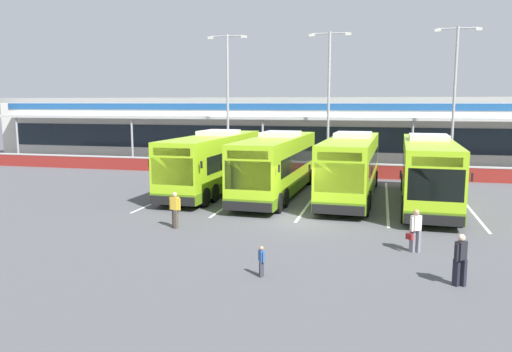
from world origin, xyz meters
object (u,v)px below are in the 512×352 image
at_px(pedestrian_with_handbag, 415,230).
at_px(lamp_post_west, 228,93).
at_px(coach_bus_leftmost, 214,163).
at_px(pedestrian_approaching_bus, 175,209).
at_px(lamp_post_centre, 329,93).
at_px(pedestrian_child, 262,260).
at_px(coach_bus_centre, 351,168).
at_px(coach_bus_right_centre, 428,173).
at_px(coach_bus_left_centre, 277,166).
at_px(lamp_post_east, 455,92).
at_px(pedestrian_near_bin, 460,258).

bearing_deg(pedestrian_with_handbag, lamp_post_west, 123.10).
height_order(coach_bus_leftmost, pedestrian_approaching_bus, coach_bus_leftmost).
distance_m(pedestrian_approaching_bus, lamp_post_centre, 21.34).
relative_size(coach_bus_leftmost, pedestrian_with_handbag, 7.55).
bearing_deg(pedestrian_child, coach_bus_leftmost, 114.10).
height_order(coach_bus_centre, lamp_post_centre, lamp_post_centre).
bearing_deg(coach_bus_right_centre, coach_bus_left_centre, 174.66).
xyz_separation_m(coach_bus_right_centre, pedestrian_child, (-6.11, -13.23, -1.24)).
xyz_separation_m(coach_bus_centre, lamp_post_east, (6.79, 10.55, 4.50)).
distance_m(coach_bus_left_centre, lamp_post_east, 16.18).
distance_m(coach_bus_left_centre, pedestrian_approaching_bus, 9.28).
bearing_deg(coach_bus_leftmost, coach_bus_centre, -1.25).
xyz_separation_m(coach_bus_centre, pedestrian_child, (-1.94, -14.33, -1.24)).
xyz_separation_m(coach_bus_left_centre, pedestrian_with_handbag, (7.31, -10.06, -0.93)).
bearing_deg(pedestrian_approaching_bus, coach_bus_right_centre, 35.40).
distance_m(pedestrian_child, lamp_post_east, 26.99).
bearing_deg(coach_bus_centre, pedestrian_near_bin, -73.38).
bearing_deg(pedestrian_with_handbag, lamp_post_centre, 104.35).
xyz_separation_m(coach_bus_right_centre, pedestrian_near_bin, (-0.08, -12.60, -0.91)).
relative_size(coach_bus_leftmost, coach_bus_right_centre, 1.00).
height_order(coach_bus_right_centre, pedestrian_child, coach_bus_right_centre).
relative_size(pedestrian_near_bin, lamp_post_east, 0.15).
bearing_deg(coach_bus_centre, pedestrian_approaching_bus, -127.97).
bearing_deg(coach_bus_right_centre, coach_bus_leftmost, 174.20).
bearing_deg(lamp_post_centre, coach_bus_leftmost, -118.82).
distance_m(pedestrian_near_bin, lamp_post_centre, 26.13).
xyz_separation_m(pedestrian_with_handbag, pedestrian_approaching_bus, (-10.10, 1.25, 0.02)).
bearing_deg(lamp_post_centre, lamp_post_west, -177.75).
bearing_deg(pedestrian_child, coach_bus_centre, 82.29).
distance_m(pedestrian_with_handbag, pedestrian_child, 6.33).
distance_m(pedestrian_near_bin, lamp_post_east, 24.99).
xyz_separation_m(pedestrian_with_handbag, lamp_post_centre, (-5.47, 21.36, 5.43)).
height_order(coach_bus_leftmost, coach_bus_right_centre, same).
height_order(pedestrian_with_handbag, pedestrian_approaching_bus, same).
bearing_deg(coach_bus_left_centre, coach_bus_leftmost, 173.24).
relative_size(lamp_post_centre, lamp_post_east, 1.00).
distance_m(coach_bus_leftmost, pedestrian_near_bin, 18.71).
xyz_separation_m(coach_bus_right_centre, lamp_post_east, (2.62, 11.65, 4.50)).
relative_size(coach_bus_leftmost, pedestrian_child, 12.17).
distance_m(coach_bus_left_centre, lamp_post_west, 13.49).
xyz_separation_m(coach_bus_right_centre, pedestrian_approaching_bus, (-11.28, -8.02, -0.91)).
distance_m(coach_bus_left_centre, pedestrian_with_handbag, 12.47).
bearing_deg(lamp_post_east, coach_bus_leftmost, -145.75).
xyz_separation_m(pedestrian_child, lamp_post_east, (8.73, 24.88, 5.75)).
xyz_separation_m(coach_bus_centre, pedestrian_with_handbag, (2.99, -10.36, -0.93)).
relative_size(coach_bus_centre, lamp_post_centre, 1.11).
bearing_deg(coach_bus_leftmost, lamp_post_west, 102.33).
distance_m(coach_bus_centre, pedestrian_approaching_bus, 11.59).
bearing_deg(lamp_post_centre, coach_bus_right_centre, -61.21).
xyz_separation_m(pedestrian_approaching_bus, lamp_post_west, (-3.61, 19.79, 5.42)).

